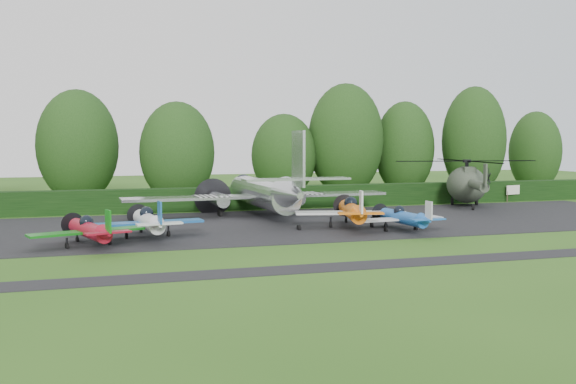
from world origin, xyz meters
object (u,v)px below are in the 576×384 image
object	(u,v)px
transport_plane	(264,193)
light_plane_red	(90,230)
light_plane_white	(148,221)
light_plane_orange	(352,211)
helicopter	(467,181)
sign_board	(517,190)
light_plane_blue	(403,217)

from	to	relation	value
transport_plane	light_plane_red	distance (m)	17.36
light_plane_white	light_plane_orange	world-z (taller)	light_plane_orange
helicopter	light_plane_orange	bearing A→B (deg)	-168.83
light_plane_red	light_plane_orange	xyz separation A→B (m)	(17.41, 3.16, 0.20)
light_plane_orange	helicopter	distance (m)	19.22
transport_plane	sign_board	xyz separation A→B (m)	(27.74, 5.58, -0.85)
light_plane_blue	light_plane_orange	bearing A→B (deg)	139.99
sign_board	transport_plane	bearing A→B (deg)	-154.70
light_plane_red	helicopter	size ratio (longest dim) A/B	0.43
light_plane_white	sign_board	xyz separation A→B (m)	(37.44, 14.36, -0.02)
light_plane_white	helicopter	xyz separation A→B (m)	(29.83, 11.41, 1.21)
light_plane_white	light_plane_blue	size ratio (longest dim) A/B	1.14
light_plane_white	helicopter	size ratio (longest dim) A/B	0.47
transport_plane	light_plane_blue	size ratio (longest dim) A/B	3.37
transport_plane	light_plane_red	world-z (taller)	transport_plane
transport_plane	light_plane_blue	world-z (taller)	transport_plane
transport_plane	light_plane_white	size ratio (longest dim) A/B	2.96
helicopter	transport_plane	bearing A→B (deg)	164.63
light_plane_red	light_plane_white	size ratio (longest dim) A/B	0.93
helicopter	sign_board	world-z (taller)	helicopter
transport_plane	light_plane_orange	size ratio (longest dim) A/B	2.68
transport_plane	sign_board	bearing A→B (deg)	13.92
light_plane_white	sign_board	distance (m)	40.10
light_plane_red	sign_board	xyz separation A→B (m)	(40.92, 16.84, 0.06)
helicopter	light_plane_blue	bearing A→B (deg)	-157.80
light_plane_red	sign_board	distance (m)	44.25
transport_plane	light_plane_orange	distance (m)	9.16
light_plane_blue	sign_board	world-z (taller)	light_plane_blue
helicopter	sign_board	bearing A→B (deg)	-1.63
helicopter	sign_board	distance (m)	8.25
transport_plane	helicopter	distance (m)	20.31
light_plane_red	light_plane_blue	distance (m)	20.05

